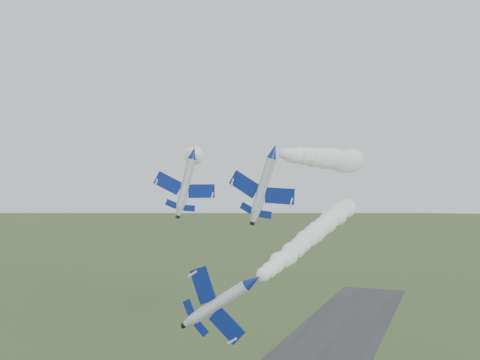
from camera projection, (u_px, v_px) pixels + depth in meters
name	position (u px, v px, depth m)	size (l,w,h in m)	color
jet_lead	(253.00, 281.00, 61.73)	(5.56, 11.69, 8.10)	silver
smoke_trail_jet_lead	(318.00, 230.00, 99.83)	(4.50, 74.62, 4.50)	white
jet_pair_left	(193.00, 153.00, 88.64)	(9.90, 11.63, 3.61)	silver
smoke_trail_jet_pair_left	(194.00, 156.00, 127.45)	(5.17, 72.07, 5.17)	white
jet_pair_right	(273.00, 151.00, 82.64)	(10.41, 13.11, 4.21)	silver
smoke_trail_jet_pair_right	(325.00, 159.00, 111.08)	(5.60, 56.10, 5.60)	white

